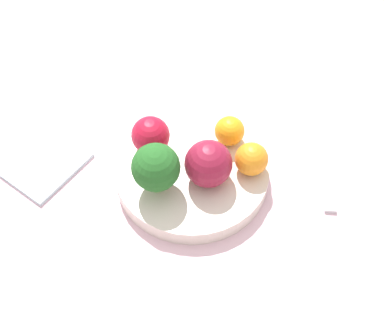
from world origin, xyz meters
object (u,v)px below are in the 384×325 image
at_px(bowl, 192,172).
at_px(orange_front, 230,131).
at_px(broccoli, 156,168).
at_px(orange_back, 251,159).
at_px(spoon, 329,192).
at_px(apple_red, 208,164).
at_px(napkin, 40,160).
at_px(apple_green, 151,135).

distance_m(bowl, orange_front, 0.08).
distance_m(broccoli, orange_front, 0.13).
height_order(orange_back, spoon, orange_back).
relative_size(apple_red, spoon, 0.98).
bearing_deg(bowl, spoon, -86.34).
distance_m(bowl, spoon, 0.19).
bearing_deg(broccoli, bowl, -42.62).
height_order(broccoli, napkin, broccoli).
bearing_deg(orange_front, broccoli, 140.61).
bearing_deg(orange_back, spoon, -90.24).
height_order(orange_back, napkin, orange_back).
xyz_separation_m(broccoli, apple_red, (0.03, -0.06, -0.01)).
xyz_separation_m(orange_front, napkin, (-0.07, 0.26, -0.04)).
bearing_deg(apple_green, napkin, 103.56).
bearing_deg(orange_back, apple_red, 115.58).
bearing_deg(napkin, orange_front, -74.57).
height_order(bowl, apple_green, apple_green).
bearing_deg(napkin, orange_back, -84.46).
distance_m(apple_red, orange_back, 0.06).
height_order(apple_red, orange_front, apple_red).
relative_size(orange_front, spoon, 0.64).
bearing_deg(spoon, apple_green, 87.84).
xyz_separation_m(broccoli, spoon, (0.05, -0.23, -0.07)).
relative_size(apple_green, orange_back, 1.18).
relative_size(napkin, spoon, 2.25).
relative_size(broccoli, apple_red, 1.21).
xyz_separation_m(apple_green, orange_back, (-0.01, -0.14, -0.00)).
distance_m(broccoli, orange_back, 0.13).
xyz_separation_m(apple_red, orange_back, (0.03, -0.05, -0.01)).
xyz_separation_m(bowl, broccoli, (-0.04, 0.04, 0.06)).
distance_m(apple_red, apple_green, 0.09).
bearing_deg(spoon, napkin, 93.96).
relative_size(broccoli, napkin, 0.52).
bearing_deg(napkin, spoon, -86.04).
xyz_separation_m(broccoli, orange_back, (0.05, -0.12, -0.02)).
height_order(broccoli, orange_back, broccoli).
relative_size(orange_back, napkin, 0.31).
bearing_deg(broccoli, apple_red, -65.62).
height_order(apple_green, orange_back, apple_green).
bearing_deg(broccoli, orange_front, -39.39).
distance_m(bowl, orange_back, 0.09).
distance_m(apple_green, orange_back, 0.14).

